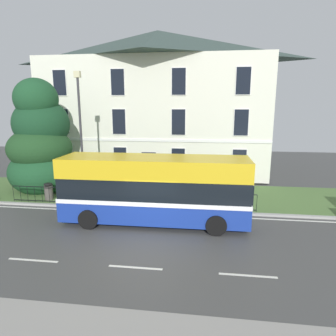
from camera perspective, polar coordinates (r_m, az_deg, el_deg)
ground_plane at (r=13.80m, az=-3.47°, el=-12.78°), size 60.00×56.00×0.18m
georgian_townhouse at (r=26.66m, az=-1.97°, el=12.81°), size 18.60×9.22×12.02m
iron_verge_railing at (r=16.96m, az=-7.75°, el=-5.78°), size 14.38×0.04×0.97m
evergreen_tree at (r=21.74m, az=-23.52°, el=3.97°), size 4.66×4.66×7.93m
single_decker_bus at (r=14.44m, az=-2.62°, el=-4.13°), size 9.22×2.63×3.35m
street_lamp_post at (r=18.24m, az=-16.75°, el=7.31°), size 0.36×0.24×7.63m
litter_bin at (r=19.44m, az=-22.37°, el=-4.20°), size 0.52×0.52×1.05m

